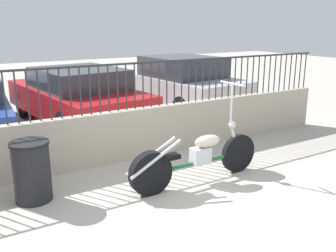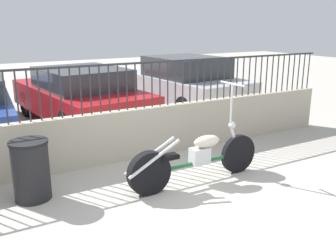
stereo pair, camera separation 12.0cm
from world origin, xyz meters
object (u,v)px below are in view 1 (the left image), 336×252
Objects in this scene: motorcycle_green at (191,159)px; trash_bin at (32,171)px; car_red at (77,95)px; car_silver at (179,83)px.

motorcycle_green is 2.17m from trash_bin.
car_red is (1.76, 3.57, 0.25)m from trash_bin.
motorcycle_green is 4.87m from car_silver.
motorcycle_green is 2.72× the size of trash_bin.
car_silver reaches higher than trash_bin.
motorcycle_green reaches higher than car_silver.
trash_bin is at bearing 123.15° from car_silver.
car_silver is (2.78, -0.01, 0.05)m from car_red.
car_silver reaches higher than car_red.
car_red is (-0.32, 4.21, 0.28)m from motorcycle_green.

